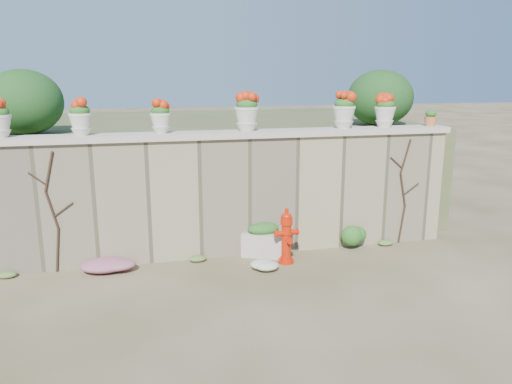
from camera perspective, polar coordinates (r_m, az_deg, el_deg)
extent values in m
plane|color=#483D24|center=(7.08, -1.05, -11.91)|extent=(80.00, 80.00, 0.00)
cube|color=gray|center=(8.42, -3.73, -0.56)|extent=(8.00, 0.40, 2.00)
cube|color=#BEB3A1|center=(8.23, -3.84, 6.56)|extent=(8.10, 0.52, 0.10)
cube|color=#384C23|center=(11.51, -6.47, 3.19)|extent=(9.00, 6.00, 2.00)
ellipsoid|color=#143814|center=(9.44, -25.01, 9.28)|extent=(1.30, 1.30, 1.10)
ellipsoid|color=#143814|center=(10.42, 13.99, 10.40)|extent=(1.30, 1.30, 1.10)
cylinder|color=black|center=(8.38, -21.73, -6.22)|extent=(0.12, 0.04, 0.70)
cylinder|color=black|center=(8.20, -22.29, -1.94)|extent=(0.17, 0.04, 0.61)
cylinder|color=black|center=(8.07, -22.59, 2.18)|extent=(0.18, 0.04, 0.61)
cylinder|color=black|center=(8.17, -21.15, -1.88)|extent=(0.30, 0.02, 0.22)
cylinder|color=black|center=(8.11, -23.75, 1.42)|extent=(0.25, 0.02, 0.21)
cylinder|color=black|center=(9.47, 16.30, -3.56)|extent=(0.12, 0.04, 0.70)
cylinder|color=black|center=(9.30, 16.43, 0.26)|extent=(0.17, 0.04, 0.61)
cylinder|color=black|center=(9.19, 16.73, 3.91)|extent=(0.18, 0.04, 0.61)
cylinder|color=black|center=(9.38, 17.31, 0.32)|extent=(0.30, 0.02, 0.22)
cylinder|color=black|center=(9.12, 15.74, 3.27)|extent=(0.25, 0.02, 0.21)
cylinder|color=red|center=(8.28, 3.44, -7.88)|extent=(0.26, 0.26, 0.05)
cylinder|color=red|center=(8.16, 3.48, -5.59)|extent=(0.16, 0.16, 0.58)
cylinder|color=red|center=(8.12, 3.49, -4.66)|extent=(0.20, 0.20, 0.04)
cylinder|color=red|center=(8.06, 3.51, -3.34)|extent=(0.20, 0.20, 0.11)
ellipsoid|color=red|center=(8.03, 3.52, -2.70)|extent=(0.18, 0.18, 0.13)
cylinder|color=red|center=(8.01, 3.53, -2.19)|extent=(0.07, 0.07, 0.09)
cylinder|color=red|center=(8.07, 2.64, -4.76)|extent=(0.14, 0.11, 0.09)
cylinder|color=red|center=(8.17, 4.33, -4.56)|extent=(0.14, 0.11, 0.09)
cylinder|color=red|center=(8.06, 3.77, -5.50)|extent=(0.09, 0.10, 0.08)
cube|color=#BEB3A1|center=(8.54, 0.82, -5.93)|extent=(0.79, 0.65, 0.40)
ellipsoid|color=#1E5119|center=(8.45, 0.83, -4.20)|extent=(0.61, 0.51, 0.21)
ellipsoid|color=#1E5119|center=(8.96, 11.11, -4.72)|extent=(0.59, 0.53, 0.56)
ellipsoid|color=#D12993|center=(8.10, -16.30, -8.09)|extent=(1.00, 0.67, 0.27)
ellipsoid|color=white|center=(7.92, 1.26, -8.26)|extent=(0.56, 0.45, 0.20)
ellipsoid|color=#1E5119|center=(8.11, -19.50, 8.77)|extent=(0.30, 0.30, 0.18)
ellipsoid|color=red|center=(8.11, -19.55, 9.30)|extent=(0.26, 0.26, 0.19)
ellipsoid|color=#1E5119|center=(8.08, -10.88, 9.12)|extent=(0.28, 0.28, 0.17)
ellipsoid|color=red|center=(8.08, -10.90, 9.62)|extent=(0.25, 0.25, 0.18)
ellipsoid|color=#1E5119|center=(8.26, -1.07, 10.00)|extent=(0.35, 0.35, 0.21)
ellipsoid|color=red|center=(8.25, -1.07, 10.61)|extent=(0.31, 0.31, 0.22)
ellipsoid|color=#1E5119|center=(8.79, 10.05, 9.93)|extent=(0.34, 0.34, 0.20)
ellipsoid|color=red|center=(8.78, 10.08, 10.49)|extent=(0.30, 0.30, 0.21)
ellipsoid|color=#1E5119|center=(9.12, 14.57, 9.67)|extent=(0.32, 0.32, 0.19)
ellipsoid|color=red|center=(9.12, 14.60, 10.17)|extent=(0.28, 0.28, 0.20)
ellipsoid|color=#1E5119|center=(9.60, 19.36, 8.39)|extent=(0.19, 0.19, 0.13)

